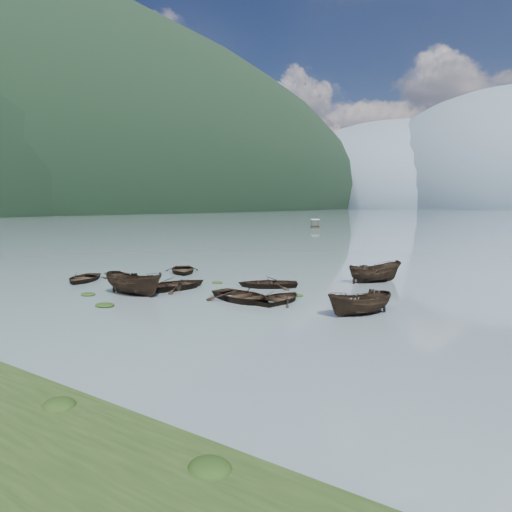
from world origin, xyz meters
The scene contains 22 objects.
ground_plane centered at (0.00, 0.00, 0.00)m, with size 2400.00×2400.00×0.00m, color slate.
left_ridge_far centered at (-480.00, 250.00, 0.00)m, with size 560.00×1400.00×380.00m, color black.
haze_mtn_a centered at (-260.00, 900.00, 0.00)m, with size 520.00×520.00×280.00m, color #475666.
haze_mtn_b centered at (-60.00, 900.00, 0.00)m, with size 520.00×520.00×340.00m, color #475666.
rowboat_0 centered at (-11.30, 3.12, 0.00)m, with size 3.13×4.38×0.91m, color black.
rowboat_1 centered at (-2.46, 5.00, 0.00)m, with size 3.56×4.99×1.03m, color black.
rowboat_2 centered at (-3.23, 1.58, 0.00)m, with size 1.89×5.03×1.94m, color black.
rowboat_3 centered at (6.36, 5.46, 0.00)m, with size 2.95×4.13×0.85m, color black.
rowboat_4 centered at (4.19, 4.23, 0.00)m, with size 3.56×4.98×1.03m, color black.
rowboat_5 centered at (12.06, 4.83, 0.00)m, with size 1.59×4.24×1.64m, color black.
rowboat_6 centered at (-7.73, 11.21, 0.00)m, with size 3.26×4.57×0.95m, color black.
rowboat_7 centered at (2.78, 9.52, 0.00)m, with size 3.26×4.57×0.95m, color black.
rowboat_8 centered at (8.89, 16.23, 0.00)m, with size 1.85×4.93×1.90m, color black.
weed_clump_0 centered at (-5.90, -0.29, 0.00)m, with size 1.12×0.91×0.24m, color black.
weed_clump_1 centered at (-6.14, 4.82, 0.00)m, with size 1.00×0.80×0.22m, color black.
weed_clump_2 centered at (-1.98, -1.90, 0.00)m, with size 1.31×1.05×0.28m, color black.
weed_clump_3 centered at (2.42, 6.42, 0.00)m, with size 0.92×0.78×0.20m, color black.
weed_clump_4 centered at (6.30, 7.66, 0.00)m, with size 1.08×0.86×0.22m, color black.
weed_clump_5 centered at (-12.96, 7.00, 0.00)m, with size 1.03×0.83×0.22m, color black.
weed_clump_6 centered at (-1.52, 8.67, 0.00)m, with size 0.97×0.81×0.20m, color black.
weed_clump_7 centered at (11.03, 9.50, 0.00)m, with size 1.08×0.86×0.23m, color black.
pontoon_left centered at (-36.94, 96.09, 0.00)m, with size 2.37×5.69×2.18m, color black, non-canonical shape.
Camera 1 is at (21.51, -19.67, 6.30)m, focal length 32.00 mm.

